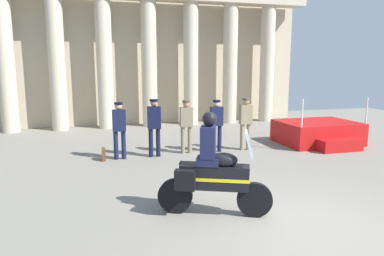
% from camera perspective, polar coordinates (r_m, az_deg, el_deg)
% --- Properties ---
extents(ground_plane, '(28.00, 28.00, 0.00)m').
position_cam_1_polar(ground_plane, '(6.69, 15.78, -14.32)').
color(ground_plane, gray).
extents(colonnade_backdrop, '(14.90, 1.52, 6.30)m').
position_cam_1_polar(colonnade_backdrop, '(16.72, -7.12, 11.96)').
color(colonnade_backdrop, '#B6AB91').
rests_on(colonnade_backdrop, ground_plane).
extents(reviewing_stand, '(2.59, 2.47, 1.67)m').
position_cam_1_polar(reviewing_stand, '(13.30, 19.35, -0.77)').
color(reviewing_stand, '#B71414').
rests_on(reviewing_stand, ground_plane).
extents(officer_in_row_0, '(0.39, 0.24, 1.67)m').
position_cam_1_polar(officer_in_row_0, '(10.58, -11.45, 0.32)').
color(officer_in_row_0, '#141938').
rests_on(officer_in_row_0, ground_plane).
extents(officer_in_row_1, '(0.39, 0.24, 1.73)m').
position_cam_1_polar(officer_in_row_1, '(10.71, -6.00, 0.77)').
color(officer_in_row_1, black).
rests_on(officer_in_row_1, ground_plane).
extents(officer_in_row_2, '(0.39, 0.24, 1.65)m').
position_cam_1_polar(officer_in_row_2, '(11.08, -0.92, 0.92)').
color(officer_in_row_2, '#7A7056').
rests_on(officer_in_row_2, ground_plane).
extents(officer_in_row_3, '(0.39, 0.24, 1.64)m').
position_cam_1_polar(officer_in_row_3, '(11.29, 3.89, 1.03)').
color(officer_in_row_3, '#141938').
rests_on(officer_in_row_3, ground_plane).
extents(officer_in_row_4, '(0.39, 0.24, 1.69)m').
position_cam_1_polar(officer_in_row_4, '(11.65, 8.48, 1.35)').
color(officer_in_row_4, '#847A5B').
rests_on(officer_in_row_4, ground_plane).
extents(motorcycle_with_rider, '(1.96, 1.06, 1.90)m').
position_cam_1_polar(motorcycle_with_rider, '(6.55, 2.97, -7.05)').
color(motorcycle_with_rider, black).
rests_on(motorcycle_with_rider, ground_plane).
extents(briefcase_on_ground, '(0.10, 0.32, 0.36)m').
position_cam_1_polar(briefcase_on_ground, '(10.71, -13.80, -4.04)').
color(briefcase_on_ground, brown).
rests_on(briefcase_on_ground, ground_plane).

